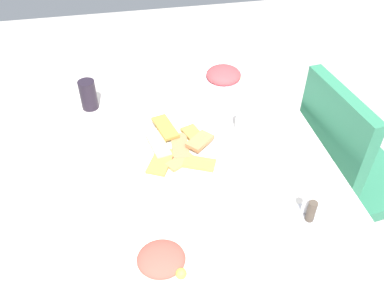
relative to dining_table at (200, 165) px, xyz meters
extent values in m
plane|color=#B5B0A8|center=(0.00, 0.00, -0.66)|extent=(6.00, 6.00, 0.00)
cube|color=silver|center=(0.00, 0.00, 0.06)|extent=(1.21, 0.88, 0.02)
cylinder|color=#45424B|center=(-0.55, -0.38, -0.30)|extent=(0.04, 0.04, 0.71)
cylinder|color=#45424B|center=(-0.55, 0.38, -0.30)|extent=(0.04, 0.04, 0.71)
cube|color=#2E7956|center=(-0.02, 0.70, -0.24)|extent=(0.46, 0.46, 0.06)
cube|color=#2E7956|center=(0.00, 0.51, 0.02)|extent=(0.40, 0.09, 0.46)
cylinder|color=#8E6C48|center=(-0.23, 0.87, -0.46)|extent=(0.03, 0.03, 0.39)
cylinder|color=#8E6C48|center=(0.19, 0.53, -0.46)|extent=(0.03, 0.03, 0.39)
cylinder|color=#8E6C48|center=(-0.19, 0.49, -0.46)|extent=(0.03, 0.03, 0.39)
cylinder|color=white|center=(0.00, -0.07, 0.08)|extent=(0.31, 0.31, 0.01)
cube|color=#AE784D|center=(-0.01, -0.07, 0.09)|extent=(0.14, 0.07, 0.01)
cube|color=#AF8C3F|center=(-0.06, -0.01, 0.09)|extent=(0.12, 0.09, 0.01)
cube|color=#C3864B|center=(0.06, -0.08, 0.09)|extent=(0.09, 0.11, 0.01)
cube|color=#E7CD8A|center=(-0.03, -0.15, 0.09)|extent=(0.15, 0.08, 0.01)
cube|color=#C0813F|center=(0.05, -0.15, 0.09)|extent=(0.14, 0.12, 0.01)
cube|color=#BD7B4C|center=(-0.01, 0.00, 0.11)|extent=(0.11, 0.11, 0.01)
cube|color=#C38543|center=(0.09, -0.02, 0.09)|extent=(0.09, 0.12, 0.01)
cube|color=#AE8439|center=(-0.11, -0.11, 0.11)|extent=(0.15, 0.09, 0.01)
cylinder|color=white|center=(0.43, -0.20, 0.08)|extent=(0.22, 0.22, 0.01)
ellipsoid|color=#C14F42|center=(0.43, -0.20, 0.10)|extent=(0.14, 0.15, 0.04)
sphere|color=yellow|center=(0.49, -0.16, 0.10)|extent=(0.03, 0.03, 0.03)
cylinder|color=white|center=(-0.43, 0.20, 0.08)|extent=(0.23, 0.23, 0.01)
ellipsoid|color=#C64044|center=(-0.43, 0.20, 0.10)|extent=(0.20, 0.20, 0.06)
sphere|color=#EBDE51|center=(-0.40, 0.25, 0.10)|extent=(0.03, 0.03, 0.03)
cylinder|color=black|center=(-0.34, -0.38, 0.14)|extent=(0.08, 0.08, 0.12)
cylinder|color=silver|center=(-0.08, 0.19, 0.12)|extent=(0.07, 0.07, 0.09)
cube|color=white|center=(-0.19, 0.33, 0.08)|extent=(0.16, 0.16, 0.00)
cube|color=silver|center=(-0.19, 0.31, 0.08)|extent=(0.18, 0.08, 0.00)
cube|color=silver|center=(-0.19, 0.35, 0.08)|extent=(0.17, 0.07, 0.00)
cube|color=#B2B2B7|center=(0.36, 0.25, 0.08)|extent=(0.10, 0.10, 0.01)
cylinder|color=white|center=(0.34, 0.25, 0.12)|extent=(0.03, 0.03, 0.06)
cylinder|color=#4C4035|center=(0.38, 0.25, 0.12)|extent=(0.03, 0.03, 0.07)
camera|label=1|loc=(1.05, -0.24, 1.04)|focal=37.90mm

